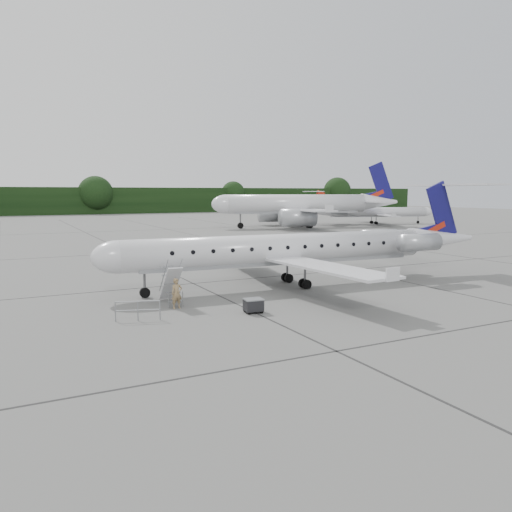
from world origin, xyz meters
TOP-DOWN VIEW (x-y plane):
  - ground at (0.00, 0.00)m, footprint 320.00×320.00m
  - treeline at (0.00, 130.00)m, footprint 260.00×4.00m
  - main_regional_jet at (-0.78, 3.24)m, footprint 29.42×21.98m
  - airstair at (-9.33, 1.49)m, footprint 0.99×2.41m
  - passenger at (-9.40, 0.16)m, footprint 0.65×0.45m
  - safety_railing at (-12.01, -1.54)m, footprint 2.12×0.76m
  - baggage_cart at (-6.04, -2.68)m, footprint 1.04×0.88m
  - bg_narrowbody at (30.69, 52.71)m, footprint 38.10×30.78m
  - bg_regional_right at (51.30, 54.08)m, footprint 30.67×26.03m

SIDE VIEW (x-z plane):
  - ground at x=0.00m, z-range 0.00..0.00m
  - baggage_cart at x=-6.04m, z-range 0.00..0.83m
  - safety_railing at x=-12.01m, z-range 0.00..1.00m
  - passenger at x=-9.40m, z-range 0.00..1.71m
  - airstair at x=-9.33m, z-range 0.00..2.27m
  - bg_regional_right at x=51.30m, z-range 0.00..6.85m
  - main_regional_jet at x=-0.78m, z-range 0.00..7.25m
  - treeline at x=0.00m, z-range 0.00..8.00m
  - bg_narrowbody at x=30.69m, z-range 0.00..12.14m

